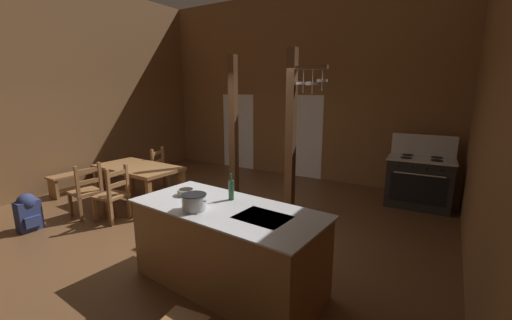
{
  "coord_description": "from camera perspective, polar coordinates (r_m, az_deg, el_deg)",
  "views": [
    {
      "loc": [
        3.4,
        -3.58,
        2.14
      ],
      "look_at": [
        0.59,
        1.03,
        0.97
      ],
      "focal_mm": 22.33,
      "sensor_mm": 36.0,
      "label": 1
    }
  ],
  "objects": [
    {
      "name": "wall_back",
      "position": [
        8.17,
        6.98,
        12.8
      ],
      "size": [
        8.26,
        0.14,
        4.47
      ],
      "primitive_type": "cube",
      "color": "brown",
      "rests_on": "ground_plane"
    },
    {
      "name": "bottle_tall_on_counter",
      "position": [
        3.65,
        -4.47,
        -5.27
      ],
      "size": [
        0.06,
        0.06,
        0.31
      ],
      "color": "#2D5638",
      "rests_on": "kitchen_island"
    },
    {
      "name": "wall_left",
      "position": [
        8.04,
        -32.85,
        10.99
      ],
      "size": [
        0.14,
        8.36,
        4.47
      ],
      "primitive_type": "cube",
      "color": "brown",
      "rests_on": "ground_plane"
    },
    {
      "name": "support_post_center",
      "position": [
        6.35,
        -4.05,
        5.58
      ],
      "size": [
        0.14,
        0.14,
        2.82
      ],
      "color": "brown",
      "rests_on": "ground_plane"
    },
    {
      "name": "ground_plane",
      "position": [
        5.4,
        -11.31,
        -11.97
      ],
      "size": [
        8.26,
        8.36,
        0.1
      ],
      "primitive_type": "cube",
      "color": "brown"
    },
    {
      "name": "dining_table",
      "position": [
        6.51,
        -20.37,
        -1.78
      ],
      "size": [
        1.73,
        0.96,
        0.74
      ],
      "color": "olive",
      "rests_on": "ground_plane"
    },
    {
      "name": "backpack",
      "position": [
        6.16,
        -35.68,
        -7.43
      ],
      "size": [
        0.31,
        0.33,
        0.6
      ],
      "color": "navy",
      "rests_on": "ground_plane"
    },
    {
      "name": "stockpot_on_counter",
      "position": [
        3.41,
        -11.02,
        -7.39
      ],
      "size": [
        0.33,
        0.26,
        0.17
      ],
      "color": "silver",
      "rests_on": "kitchen_island"
    },
    {
      "name": "glazed_door_back_left",
      "position": [
        9.01,
        -3.21,
        5.09
      ],
      "size": [
        1.0,
        0.01,
        2.05
      ],
      "primitive_type": "cube",
      "color": "white",
      "rests_on": "ground_plane"
    },
    {
      "name": "mixing_bowl_on_counter",
      "position": [
        3.92,
        -12.42,
        -5.62
      ],
      "size": [
        0.2,
        0.2,
        0.07
      ],
      "color": "#B2A893",
      "rests_on": "kitchen_island"
    },
    {
      "name": "stove_range",
      "position": [
        6.77,
        27.18,
        -3.35
      ],
      "size": [
        1.17,
        0.86,
        1.32
      ],
      "color": "black",
      "rests_on": "ground_plane"
    },
    {
      "name": "glazed_panel_back_right",
      "position": [
        8.04,
        8.97,
        4.09
      ],
      "size": [
        0.84,
        0.01,
        2.05
      ],
      "primitive_type": "cube",
      "color": "white",
      "rests_on": "ground_plane"
    },
    {
      "name": "bench_along_left_wall",
      "position": [
        7.89,
        -28.86,
        -2.82
      ],
      "size": [
        0.38,
        1.28,
        0.44
      ],
      "color": "olive",
      "rests_on": "ground_plane"
    },
    {
      "name": "ladderback_chair_near_window",
      "position": [
        7.18,
        -16.14,
        -1.87
      ],
      "size": [
        0.53,
        0.53,
        0.95
      ],
      "color": "olive",
      "rests_on": "ground_plane"
    },
    {
      "name": "kitchen_island",
      "position": [
        3.66,
        -5.16,
        -15.19
      ],
      "size": [
        2.23,
        1.12,
        0.92
      ],
      "color": "olive",
      "rests_on": "ground_plane"
    },
    {
      "name": "ladderback_chair_by_post",
      "position": [
        6.25,
        -28.06,
        -4.95
      ],
      "size": [
        0.49,
        0.49,
        0.95
      ],
      "color": "olive",
      "rests_on": "ground_plane"
    },
    {
      "name": "wall_right",
      "position": [
        3.61,
        38.64,
        11.08
      ],
      "size": [
        0.14,
        8.36,
        4.47
      ],
      "primitive_type": "cube",
      "color": "brown",
      "rests_on": "ground_plane"
    },
    {
      "name": "support_post_with_pot_rack",
      "position": [
        5.31,
        6.67,
        5.59
      ],
      "size": [
        0.67,
        0.24,
        2.82
      ],
      "color": "brown",
      "rests_on": "ground_plane"
    },
    {
      "name": "ladderback_chair_at_table_end",
      "position": [
        5.84,
        -24.23,
        -5.71
      ],
      "size": [
        0.49,
        0.49,
        0.95
      ],
      "color": "olive",
      "rests_on": "ground_plane"
    }
  ]
}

